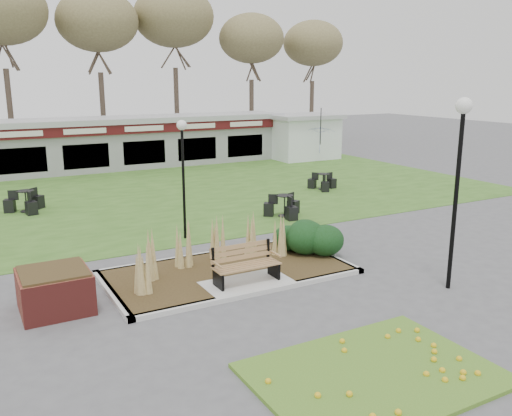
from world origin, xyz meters
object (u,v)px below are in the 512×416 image
brick_planter (55,290)px  service_hut (303,136)px  lamp_post_near_right (460,152)px  bistro_set_a (26,205)px  bistro_set_d (323,184)px  food_pavilion (80,145)px  lamp_post_mid_right (183,153)px  bistro_set_c (285,209)px  park_bench (245,263)px  patio_umbrella (320,140)px

brick_planter → service_hut: 24.71m
lamp_post_near_right → bistro_set_a: bearing=121.5°
brick_planter → lamp_post_near_right: 9.80m
bistro_set_d → service_hut: bearing=61.9°
service_hut → food_pavilion: bearing=171.7°
food_pavilion → lamp_post_mid_right: size_ratio=6.44×
brick_planter → bistro_set_a: bearing=87.0°
lamp_post_near_right → bistro_set_c: bearing=88.8°
park_bench → lamp_post_mid_right: 5.06m
park_bench → patio_umbrella: patio_umbrella is taller
bistro_set_c → patio_umbrella: patio_umbrella is taller
service_hut → lamp_post_mid_right: size_ratio=1.15×
service_hut → lamp_post_near_right: lamp_post_near_right is taller
lamp_post_mid_right → service_hut: bearing=44.8°
park_bench → service_hut: service_hut is taller
bistro_set_d → patio_umbrella: patio_umbrella is taller
brick_planter → bistro_set_a: 10.13m
brick_planter → service_hut: service_hut is taller
food_pavilion → bistro_set_c: 15.03m
park_bench → bistro_set_d: bearing=45.4°
bistro_set_c → brick_planter: bearing=-152.3°
lamp_post_near_right → bistro_set_c: size_ratio=3.07×
bistro_set_d → patio_umbrella: bearing=55.7°
food_pavilion → bistro_set_c: food_pavilion is taller
food_pavilion → bistro_set_d: food_pavilion is taller
park_bench → patio_umbrella: bearing=49.5°
bistro_set_c → patio_umbrella: size_ratio=0.68×
lamp_post_near_right → patio_umbrella: bearing=63.7°
service_hut → bistro_set_c: (-8.98, -12.32, -1.16)m
service_hut → bistro_set_a: size_ratio=2.84×
bistro_set_d → lamp_post_near_right: bearing=-111.0°
food_pavilion → patio_umbrella: (13.34, -4.12, -0.06)m
park_bench → service_hut: bearing=52.7°
park_bench → brick_planter: size_ratio=1.13×
brick_planter → bistro_set_a: size_ratio=0.97×
lamp_post_mid_right → bistro_set_c: 5.07m
lamp_post_near_right → bistro_set_d: lamp_post_near_right is taller
service_hut → bistro_set_a: service_hut is taller
bistro_set_c → park_bench: bearing=-129.8°
lamp_post_near_right → lamp_post_mid_right: (-4.15, 7.12, -0.61)m
lamp_post_near_right → brick_planter: bearing=159.2°
food_pavilion → lamp_post_near_right: 22.78m
food_pavilion → bistro_set_a: food_pavilion is taller
park_bench → lamp_post_mid_right: lamp_post_mid_right is taller
brick_planter → bistro_set_d: bearing=31.7°
patio_umbrella → bistro_set_d: bearing=-124.3°
patio_umbrella → lamp_post_mid_right: bearing=-140.0°
bistro_set_c → patio_umbrella: bearing=49.1°
bistro_set_a → bistro_set_c: (8.40, -5.44, -0.01)m
brick_planter → bistro_set_d: (13.15, 8.12, -0.21)m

